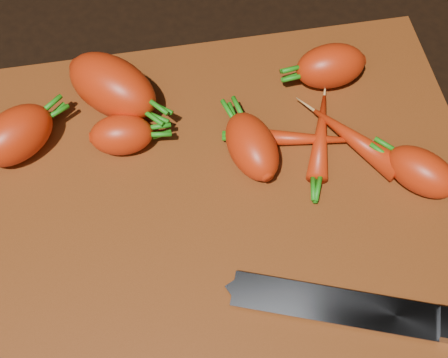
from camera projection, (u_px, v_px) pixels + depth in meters
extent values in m
cube|color=black|center=(226.00, 205.00, 0.62)|extent=(2.00, 2.00, 0.01)
cube|color=brown|center=(226.00, 200.00, 0.61)|extent=(0.50, 0.40, 0.01)
ellipsoid|color=red|center=(16.00, 135.00, 0.61)|extent=(0.09, 0.09, 0.05)
ellipsoid|color=red|center=(112.00, 86.00, 0.63)|extent=(0.11, 0.11, 0.06)
ellipsoid|color=red|center=(252.00, 146.00, 0.60)|extent=(0.06, 0.09, 0.05)
ellipsoid|color=red|center=(331.00, 66.00, 0.65)|extent=(0.08, 0.05, 0.05)
ellipsoid|color=red|center=(121.00, 135.00, 0.61)|extent=(0.06, 0.04, 0.04)
ellipsoid|color=red|center=(422.00, 172.00, 0.59)|extent=(0.08, 0.08, 0.04)
ellipsoid|color=red|center=(321.00, 136.00, 0.63)|extent=(0.05, 0.10, 0.02)
ellipsoid|color=red|center=(299.00, 139.00, 0.62)|extent=(0.12, 0.05, 0.02)
ellipsoid|color=red|center=(355.00, 140.00, 0.62)|extent=(0.08, 0.10, 0.03)
cube|color=gray|center=(233.00, 288.00, 0.55)|extent=(0.18, 0.09, 0.00)
cube|color=gray|center=(340.00, 307.00, 0.54)|extent=(0.02, 0.03, 0.01)
cube|color=black|center=(406.00, 318.00, 0.53)|extent=(0.10, 0.05, 0.01)
cylinder|color=#B2B2B7|center=(390.00, 312.00, 0.53)|extent=(0.01, 0.01, 0.00)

